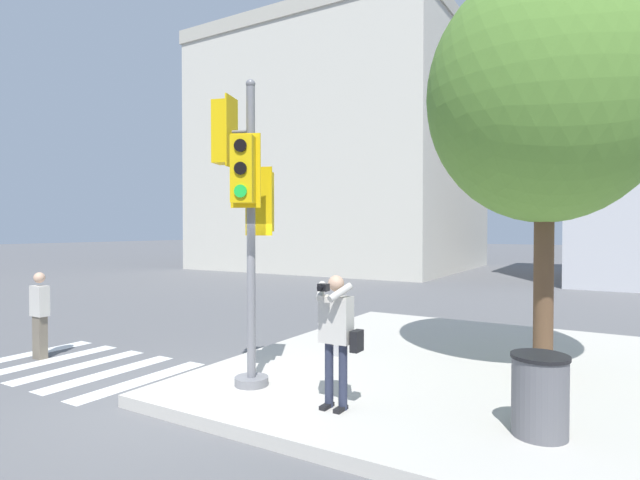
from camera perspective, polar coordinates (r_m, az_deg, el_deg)
name	(u,v)px	position (r m, az deg, el deg)	size (l,w,h in m)	color
ground_plane	(173,403)	(7.58, -16.50, -17.43)	(160.00, 160.00, 0.00)	#5B5B5E
sidewalk_corner	(488,372)	(8.85, 18.69, -14.14)	(8.00, 8.00, 0.17)	#BCB7AD
crosswalk_stripes	(80,366)	(10.00, -25.77, -12.87)	(3.62, 2.46, 0.01)	silver
traffic_signal_pole	(246,199)	(7.26, -8.51, 4.69)	(0.94, 1.13, 4.39)	slate
person_photographer	(337,329)	(6.33, 1.91, -10.17)	(0.58, 0.54, 1.68)	black
pedestrian_distant	(40,313)	(10.75, -29.38, -7.28)	(0.34, 0.20, 1.62)	#6B6051
street_tree	(545,95)	(8.61, 24.36, 14.82)	(3.55, 3.55, 6.26)	brown
fire_hydrant	(335,333)	(9.04, 1.72, -10.57)	(0.21, 0.27, 0.81)	#99999E
trash_bin	(540,395)	(6.17, 23.83, -15.90)	(0.61, 0.61, 0.89)	#5B5B60
building_left	(343,154)	(32.25, 2.61, 9.75)	(15.35, 13.01, 14.37)	beige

